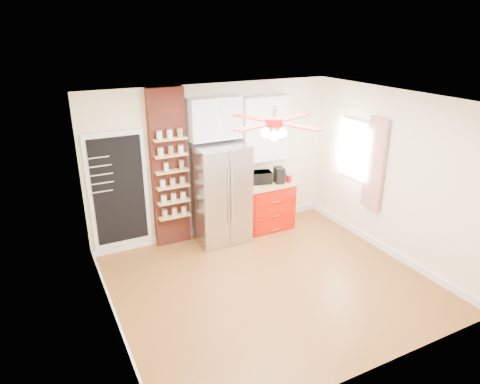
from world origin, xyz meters
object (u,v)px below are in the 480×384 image
fridge (220,193)px  red_cabinet (267,205)px  toaster_oven (260,177)px  pantry_jar_oats (166,167)px  coffee_maker (279,175)px  canister_left (289,179)px  ceiling_fan (274,122)px

fridge → red_cabinet: (0.97, 0.05, -0.42)m
toaster_oven → red_cabinet: bearing=-4.8°
red_cabinet → pantry_jar_oats: 2.11m
fridge → toaster_oven: 0.86m
red_cabinet → coffee_maker: coffee_maker is taller
coffee_maker → pantry_jar_oats: pantry_jar_oats is taller
toaster_oven → pantry_jar_oats: size_ratio=2.91×
coffee_maker → pantry_jar_oats: (-2.05, 0.21, 0.40)m
toaster_oven → fridge: bearing=-159.9°
toaster_oven → canister_left: toaster_oven is taller
fridge → toaster_oven: fridge is taller
red_cabinet → toaster_oven: 0.57m
red_cabinet → pantry_jar_oats: (-1.86, 0.11, 0.99)m
toaster_oven → coffee_maker: coffee_maker is taller
pantry_jar_oats → coffee_maker: bearing=-5.8°
red_cabinet → canister_left: 0.65m
red_cabinet → canister_left: (0.37, -0.15, 0.51)m
fridge → red_cabinet: bearing=3.0°
toaster_oven → pantry_jar_oats: pantry_jar_oats is taller
canister_left → red_cabinet: bearing=157.8°
fridge → coffee_maker: size_ratio=6.06×
canister_left → ceiling_fan: bearing=-130.2°
ceiling_fan → toaster_oven: (0.79, 1.72, -1.41)m
ceiling_fan → toaster_oven: ceiling_fan is taller
ceiling_fan → red_cabinet: bearing=61.3°
toaster_oven → canister_left: 0.54m
ceiling_fan → canister_left: 2.48m
red_cabinet → pantry_jar_oats: bearing=176.6°
canister_left → pantry_jar_oats: pantry_jar_oats is taller
ceiling_fan → pantry_jar_oats: bearing=117.7°
coffee_maker → pantry_jar_oats: bearing=-174.6°
fridge → pantry_jar_oats: size_ratio=12.92×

